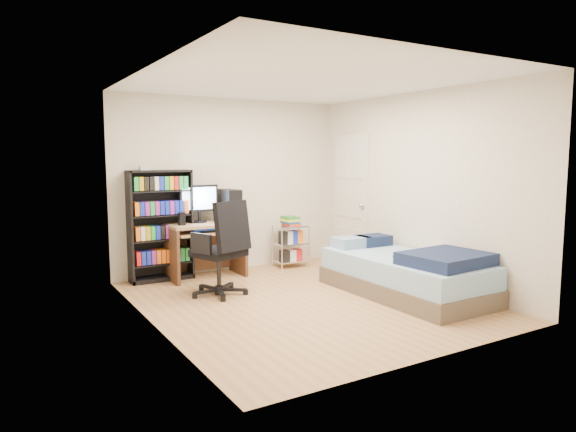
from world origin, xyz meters
TOP-DOWN VIEW (x-y plane):
  - room at (0.00, 0.00)m, footprint 3.58×4.08m
  - media_shelf at (-1.11, 1.84)m, footprint 0.84×0.28m
  - computer_desk at (-0.43, 1.73)m, footprint 1.02×0.59m
  - office_chair at (-0.71, 0.72)m, footprint 0.88×0.88m
  - wire_cart at (0.84, 1.69)m, footprint 0.50×0.37m
  - bed at (1.21, -0.41)m, footprint 1.06×2.12m
  - door at (1.72, 1.35)m, footprint 0.12×0.80m

SIDE VIEW (x-z plane):
  - bed at x=1.21m, z-range -0.04..0.57m
  - office_chair at x=-0.71m, z-range -0.21..0.94m
  - wire_cart at x=0.84m, z-range 0.12..0.89m
  - computer_desk at x=-0.43m, z-range 0.05..1.33m
  - media_shelf at x=-1.11m, z-range -0.01..1.54m
  - door at x=1.72m, z-range 0.00..2.00m
  - room at x=0.00m, z-range -0.04..2.54m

